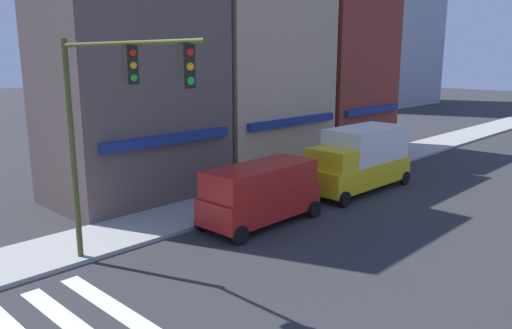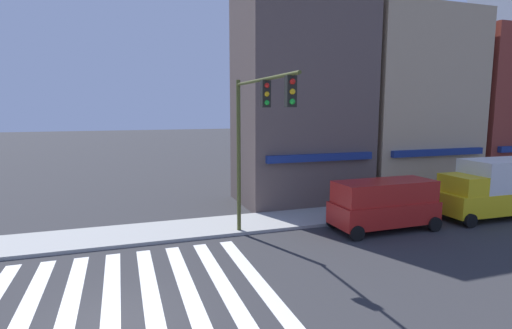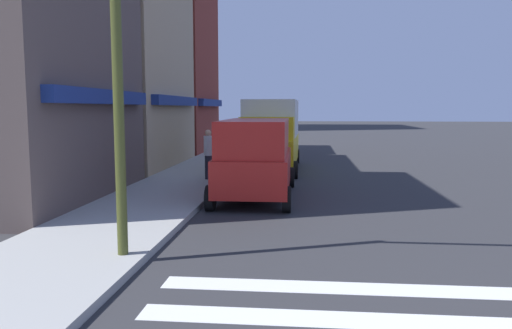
{
  "view_description": "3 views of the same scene",
  "coord_description": "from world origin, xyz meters",
  "px_view_note": "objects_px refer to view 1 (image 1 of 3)",
  "views": [
    {
      "loc": [
        -1.44,
        -8.0,
        6.4
      ],
      "look_at": [
        13.13,
        6.0,
        2.0
      ],
      "focal_mm": 35.0,
      "sensor_mm": 36.0,
      "label": 1
    },
    {
      "loc": [
        0.46,
        -10.61,
        5.67
      ],
      "look_at": [
        5.45,
        4.0,
        3.5
      ],
      "focal_mm": 28.0,
      "sensor_mm": 36.0,
      "label": 2
    },
    {
      "loc": [
        -2.75,
        3.28,
        2.69
      ],
      "look_at": [
        12.04,
        4.7,
        1.0
      ],
      "focal_mm": 35.0,
      "sensor_mm": 36.0,
      "label": 3
    }
  ],
  "objects_px": {
    "van_red": "(261,192)",
    "box_truck_yellow": "(359,158)",
    "traffic_signal": "(108,108)",
    "pedestrian_white_shirt": "(270,177)"
  },
  "relations": [
    {
      "from": "traffic_signal",
      "to": "van_red",
      "type": "relative_size",
      "value": 1.38
    },
    {
      "from": "box_truck_yellow",
      "to": "pedestrian_white_shirt",
      "type": "relative_size",
      "value": 3.53
    },
    {
      "from": "van_red",
      "to": "box_truck_yellow",
      "type": "xyz_separation_m",
      "value": [
        6.92,
        0.0,
        0.3
      ]
    },
    {
      "from": "traffic_signal",
      "to": "box_truck_yellow",
      "type": "distance_m",
      "value": 13.96
    },
    {
      "from": "van_red",
      "to": "box_truck_yellow",
      "type": "height_order",
      "value": "box_truck_yellow"
    },
    {
      "from": "pedestrian_white_shirt",
      "to": "van_red",
      "type": "bearing_deg",
      "value": 163.85
    },
    {
      "from": "traffic_signal",
      "to": "van_red",
      "type": "xyz_separation_m",
      "value": [
        6.59,
        0.56,
        -3.76
      ]
    },
    {
      "from": "van_red",
      "to": "traffic_signal",
      "type": "bearing_deg",
      "value": -175.81
    },
    {
      "from": "box_truck_yellow",
      "to": "traffic_signal",
      "type": "bearing_deg",
      "value": -176.59
    },
    {
      "from": "van_red",
      "to": "pedestrian_white_shirt",
      "type": "distance_m",
      "value": 3.34
    }
  ]
}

